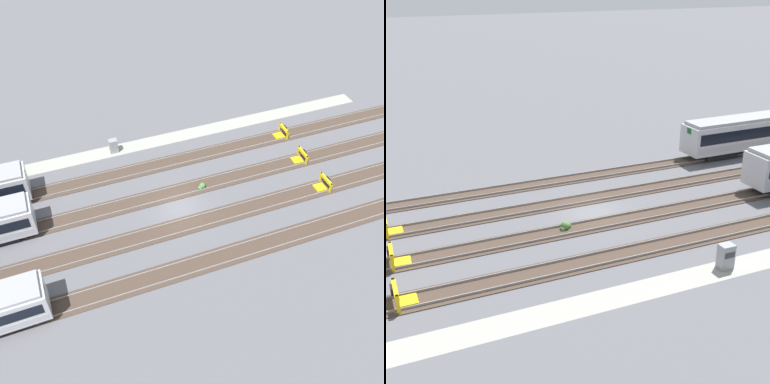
# 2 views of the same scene
# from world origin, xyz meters

# --- Properties ---
(ground_plane) EXTENTS (400.00, 400.00, 0.00)m
(ground_plane) POSITION_xyz_m (0.00, 0.00, 0.00)
(ground_plane) COLOR #5B5B60
(service_walkway) EXTENTS (54.00, 2.00, 0.01)m
(service_walkway) POSITION_xyz_m (0.00, -11.03, 0.00)
(service_walkway) COLOR #9E9E93
(service_walkway) RESTS_ON ground
(rail_track_nearest) EXTENTS (90.00, 2.23, 0.21)m
(rail_track_nearest) POSITION_xyz_m (0.00, -6.90, 0.04)
(rail_track_nearest) COLOR #47382D
(rail_track_nearest) RESTS_ON ground
(rail_track_near_inner) EXTENTS (90.00, 2.24, 0.21)m
(rail_track_near_inner) POSITION_xyz_m (0.00, -2.30, 0.04)
(rail_track_near_inner) COLOR #47382D
(rail_track_near_inner) RESTS_ON ground
(rail_track_middle) EXTENTS (90.00, 2.24, 0.21)m
(rail_track_middle) POSITION_xyz_m (0.00, 2.30, 0.04)
(rail_track_middle) COLOR #47382D
(rail_track_middle) RESTS_ON ground
(rail_track_far_inner) EXTENTS (90.00, 2.23, 0.21)m
(rail_track_far_inner) POSITION_xyz_m (0.00, 6.90, 0.04)
(rail_track_far_inner) COLOR #47382D
(rail_track_far_inner) RESTS_ON ground
(subway_car_front_row_rightmost) EXTENTS (18.03, 3.03, 3.70)m
(subway_car_front_row_rightmost) POSITION_xyz_m (22.11, 6.91, 2.04)
(subway_car_front_row_rightmost) COLOR silver
(subway_car_front_row_rightmost) RESTS_ON ground
(bumper_stop_nearest_track) EXTENTS (1.34, 2.00, 1.22)m
(bumper_stop_nearest_track) POSITION_xyz_m (-14.88, -6.89, 0.51)
(bumper_stop_nearest_track) COLOR gold
(bumper_stop_nearest_track) RESTS_ON ground
(bumper_stop_near_inner_track) EXTENTS (1.38, 2.01, 1.22)m
(bumper_stop_near_inner_track) POSITION_xyz_m (-14.64, -2.31, 0.51)
(bumper_stop_near_inner_track) COLOR gold
(bumper_stop_near_inner_track) RESTS_ON ground
(bumper_stop_middle_track) EXTENTS (1.34, 2.00, 1.22)m
(bumper_stop_middle_track) POSITION_xyz_m (-14.59, 2.30, 0.51)
(bumper_stop_middle_track) COLOR gold
(bumper_stop_middle_track) RESTS_ON ground
(electrical_cabinet) EXTENTS (0.90, 0.73, 1.60)m
(electrical_cabinet) POSITION_xyz_m (3.85, -10.85, 0.80)
(electrical_cabinet) COLOR gray
(electrical_cabinet) RESTS_ON ground
(weed_clump) EXTENTS (0.92, 0.70, 0.64)m
(weed_clump) POSITION_xyz_m (-3.12, -1.99, 0.24)
(weed_clump) COLOR #4C7F3D
(weed_clump) RESTS_ON ground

